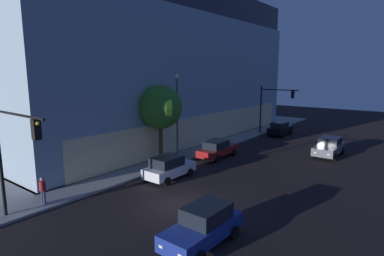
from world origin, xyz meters
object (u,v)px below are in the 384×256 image
car_red (217,149)px  car_grey (329,147)px  pedestrian_waiting (43,188)px  sidewalk_tree (160,107)px  car_white (169,167)px  traffic_light_far_corner (272,102)px  traffic_light_near_corner (12,144)px  modern_building (134,67)px  street_lamp_sidewalk (177,106)px  car_blue (203,226)px  car_black (280,128)px

car_red → car_grey: bearing=-48.5°
pedestrian_waiting → car_grey: (22.48, -10.16, -0.25)m
sidewalk_tree → car_white: bearing=-129.3°
traffic_light_far_corner → car_red: size_ratio=1.27×
sidewalk_tree → car_red: sidewalk_tree is taller
traffic_light_near_corner → modern_building: bearing=34.7°
modern_building → sidewalk_tree: bearing=-123.8°
car_red → pedestrian_waiting: bearing=172.0°
car_red → street_lamp_sidewalk: bearing=137.3°
sidewalk_tree → car_white: size_ratio=1.60×
car_blue → car_white: (5.82, 7.38, -0.03)m
car_blue → car_red: size_ratio=0.92×
car_white → car_black: size_ratio=0.96×
traffic_light_far_corner → pedestrian_waiting: traffic_light_far_corner is taller
traffic_light_far_corner → car_red: (-13.34, -0.57, -3.37)m
car_grey → car_blue: bearing=179.2°
traffic_light_far_corner → car_black: 3.54m
car_white → modern_building: bearing=54.9°
traffic_light_near_corner → street_lamp_sidewalk: (14.67, 1.84, 0.57)m
car_white → car_red: size_ratio=0.88×
traffic_light_far_corner → car_grey: 11.12m
traffic_light_near_corner → pedestrian_waiting: traffic_light_near_corner is taller
modern_building → car_grey: (3.03, -23.57, -7.62)m
modern_building → car_black: (9.82, -15.95, -7.63)m
street_lamp_sidewalk → car_black: 17.36m
pedestrian_waiting → car_grey: pedestrian_waiting is taller
street_lamp_sidewalk → car_red: bearing=-42.7°
car_grey → street_lamp_sidewalk: bearing=133.0°
traffic_light_far_corner → car_blue: bearing=-162.5°
sidewalk_tree → street_lamp_sidewalk: bearing=-25.3°
traffic_light_near_corner → traffic_light_far_corner: bearing=-0.2°
street_lamp_sidewalk → car_black: size_ratio=1.74×
street_lamp_sidewalk → car_blue: street_lamp_sidewalk is taller
sidewalk_tree → car_black: 18.86m
modern_building → pedestrian_waiting: modern_building is taller
modern_building → car_black: 20.23m
traffic_light_near_corner → car_blue: size_ratio=1.40×
traffic_light_near_corner → car_white: (10.31, -1.04, -3.48)m
traffic_light_near_corner → car_black: 31.51m
pedestrian_waiting → traffic_light_near_corner: bearing=-144.2°
modern_building → car_white: 20.88m
sidewalk_tree → car_grey: (11.29, -11.23, -4.01)m
pedestrian_waiting → car_red: size_ratio=0.34×
street_lamp_sidewalk → car_grey: 14.97m
pedestrian_waiting → car_white: pedestrian_waiting is taller
pedestrian_waiting → car_white: 8.66m
pedestrian_waiting → car_red: (15.38, -2.15, -0.28)m
modern_building → sidewalk_tree: 15.28m
sidewalk_tree → car_black: sidewalk_tree is taller
modern_building → car_blue: modern_building is taller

